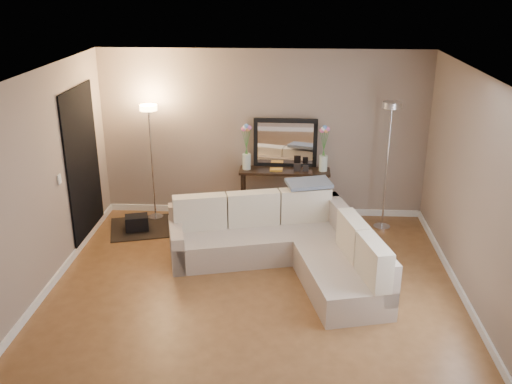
# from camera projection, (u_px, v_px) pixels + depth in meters

# --- Properties ---
(floor) EXTENTS (5.00, 5.50, 0.01)m
(floor) POSITION_uv_depth(u_px,v_px,m) (252.00, 305.00, 6.65)
(floor) COLOR brown
(floor) RESTS_ON ground
(ceiling) EXTENTS (5.00, 5.50, 0.01)m
(ceiling) POSITION_uv_depth(u_px,v_px,m) (251.00, 80.00, 5.73)
(ceiling) COLOR white
(ceiling) RESTS_ON ground
(wall_back) EXTENTS (5.00, 0.02, 2.60)m
(wall_back) POSITION_uv_depth(u_px,v_px,m) (263.00, 135.00, 8.77)
(wall_back) COLOR gray
(wall_back) RESTS_ON ground
(wall_front) EXTENTS (5.00, 0.02, 2.60)m
(wall_front) POSITION_uv_depth(u_px,v_px,m) (224.00, 362.00, 3.62)
(wall_front) COLOR gray
(wall_front) RESTS_ON ground
(wall_left) EXTENTS (0.02, 5.50, 2.60)m
(wall_left) POSITION_uv_depth(u_px,v_px,m) (26.00, 196.00, 6.33)
(wall_left) COLOR gray
(wall_left) RESTS_ON ground
(wall_right) EXTENTS (0.02, 5.50, 2.60)m
(wall_right) POSITION_uv_depth(u_px,v_px,m) (487.00, 206.00, 6.05)
(wall_right) COLOR gray
(wall_right) RESTS_ON ground
(baseboard_back) EXTENTS (5.00, 0.03, 0.10)m
(baseboard_back) POSITION_uv_depth(u_px,v_px,m) (263.00, 210.00, 9.19)
(baseboard_back) COLOR white
(baseboard_back) RESTS_ON ground
(baseboard_left) EXTENTS (0.03, 5.50, 0.10)m
(baseboard_left) POSITION_uv_depth(u_px,v_px,m) (44.00, 294.00, 6.77)
(baseboard_left) COLOR white
(baseboard_left) RESTS_ON ground
(baseboard_right) EXTENTS (0.03, 5.50, 0.10)m
(baseboard_right) POSITION_uv_depth(u_px,v_px,m) (469.00, 307.00, 6.50)
(baseboard_right) COLOR white
(baseboard_right) RESTS_ON ground
(doorway) EXTENTS (0.02, 1.20, 2.20)m
(doorway) POSITION_uv_depth(u_px,v_px,m) (83.00, 166.00, 7.98)
(doorway) COLOR black
(doorway) RESTS_ON ground
(switch_plate) EXTENTS (0.02, 0.08, 0.12)m
(switch_plate) POSITION_uv_depth(u_px,v_px,m) (59.00, 179.00, 7.15)
(switch_plate) COLOR white
(switch_plate) RESTS_ON ground
(sectional_sofa) EXTENTS (2.87, 2.42, 0.84)m
(sectional_sofa) POSITION_uv_depth(u_px,v_px,m) (288.00, 244.00, 7.45)
(sectional_sofa) COLOR #BEAB9A
(sectional_sofa) RESTS_ON floor
(throw_blanket) EXTENTS (0.68, 0.51, 0.08)m
(throw_blanket) POSITION_uv_depth(u_px,v_px,m) (309.00, 183.00, 7.86)
(throw_blanket) COLOR slate
(throw_blanket) RESTS_ON sectional_sofa
(console_table) EXTENTS (1.37, 0.39, 0.84)m
(console_table) POSITION_uv_depth(u_px,v_px,m) (279.00, 192.00, 8.75)
(console_table) COLOR black
(console_table) RESTS_ON floor
(leaning_mirror) EXTENTS (0.97, 0.06, 0.76)m
(leaning_mirror) POSITION_uv_depth(u_px,v_px,m) (285.00, 143.00, 8.65)
(leaning_mirror) COLOR black
(leaning_mirror) RESTS_ON console_table
(table_decor) EXTENTS (0.58, 0.13, 0.14)m
(table_decor) POSITION_uv_depth(u_px,v_px,m) (284.00, 169.00, 8.58)
(table_decor) COLOR gold
(table_decor) RESTS_ON console_table
(flower_vase_left) EXTENTS (0.16, 0.13, 0.72)m
(flower_vase_left) POSITION_uv_depth(u_px,v_px,m) (246.00, 151.00, 8.56)
(flower_vase_left) COLOR silver
(flower_vase_left) RESTS_ON console_table
(flower_vase_right) EXTENTS (0.16, 0.13, 0.72)m
(flower_vase_right) POSITION_uv_depth(u_px,v_px,m) (324.00, 152.00, 8.48)
(flower_vase_right) COLOR silver
(flower_vase_right) RESTS_ON console_table
(floor_lamp_lit) EXTENTS (0.32, 0.32, 1.81)m
(floor_lamp_lit) POSITION_uv_depth(u_px,v_px,m) (151.00, 140.00, 8.57)
(floor_lamp_lit) COLOR silver
(floor_lamp_lit) RESTS_ON floor
(floor_lamp_unlit) EXTENTS (0.28, 0.28, 1.94)m
(floor_lamp_unlit) POSITION_uv_depth(u_px,v_px,m) (389.00, 141.00, 8.18)
(floor_lamp_unlit) COLOR silver
(floor_lamp_unlit) RESTS_ON floor
(charcoal_rug) EXTENTS (1.38, 1.17, 0.02)m
(charcoal_rug) POSITION_uv_depth(u_px,v_px,m) (151.00, 227.00, 8.69)
(charcoal_rug) COLOR black
(charcoal_rug) RESTS_ON floor
(black_bag) EXTENTS (0.39, 0.32, 0.22)m
(black_bag) POSITION_uv_depth(u_px,v_px,m) (137.00, 223.00, 8.51)
(black_bag) COLOR black
(black_bag) RESTS_ON charcoal_rug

